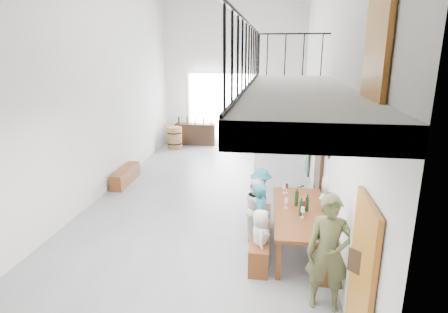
# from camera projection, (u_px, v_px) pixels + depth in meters

# --- Properties ---
(floor) EXTENTS (12.00, 12.00, 0.00)m
(floor) POSITION_uv_depth(u_px,v_px,m) (206.00, 199.00, 9.55)
(floor) COLOR slate
(floor) RESTS_ON ground
(room_walls) EXTENTS (12.00, 12.00, 12.00)m
(room_walls) POSITION_uv_depth(u_px,v_px,m) (204.00, 55.00, 8.59)
(room_walls) COLOR white
(room_walls) RESTS_ON ground
(gateway_portal) EXTENTS (2.80, 0.08, 2.80)m
(gateway_portal) POSITION_uv_depth(u_px,v_px,m) (223.00, 109.00, 14.88)
(gateway_portal) COLOR white
(gateway_portal) RESTS_ON ground
(right_wall_decor) EXTENTS (0.07, 8.28, 5.07)m
(right_wall_decor) POSITION_uv_depth(u_px,v_px,m) (330.00, 157.00, 6.94)
(right_wall_decor) COLOR #AF6B1E
(right_wall_decor) RESTS_ON ground
(balcony) EXTENTS (1.52, 5.62, 4.00)m
(balcony) POSITION_uv_depth(u_px,v_px,m) (297.00, 98.00, 5.50)
(balcony) COLOR silver
(balcony) RESTS_ON ground
(tasting_table) EXTENTS (1.03, 2.42, 0.79)m
(tasting_table) POSITION_uv_depth(u_px,v_px,m) (300.00, 215.00, 6.93)
(tasting_table) COLOR brown
(tasting_table) RESTS_ON ground
(bench_inner) EXTENTS (0.34, 2.09, 0.48)m
(bench_inner) POSITION_uv_depth(u_px,v_px,m) (261.00, 237.00, 7.08)
(bench_inner) COLOR brown
(bench_inner) RESTS_ON ground
(bench_wall) EXTENTS (0.33, 2.28, 0.52)m
(bench_wall) POSITION_uv_depth(u_px,v_px,m) (319.00, 239.00, 6.96)
(bench_wall) COLOR brown
(bench_wall) RESTS_ON ground
(tableware) EXTENTS (0.47, 1.24, 0.35)m
(tableware) POSITION_uv_depth(u_px,v_px,m) (297.00, 201.00, 7.01)
(tableware) COLOR black
(tableware) RESTS_ON tasting_table
(side_bench) EXTENTS (0.37, 1.52, 0.43)m
(side_bench) POSITION_uv_depth(u_px,v_px,m) (125.00, 176.00, 10.64)
(side_bench) COLOR brown
(side_bench) RESTS_ON ground
(oak_barrel) EXTENTS (0.57, 0.57, 0.84)m
(oak_barrel) POSITION_uv_depth(u_px,v_px,m) (175.00, 138.00, 14.37)
(oak_barrel) COLOR brown
(oak_barrel) RESTS_ON ground
(serving_counter) EXTENTS (1.62, 0.51, 0.84)m
(serving_counter) POSITION_uv_depth(u_px,v_px,m) (195.00, 134.00, 15.02)
(serving_counter) COLOR #342313
(serving_counter) RESTS_ON ground
(counter_bottles) EXTENTS (1.36, 0.16, 0.28)m
(counter_bottles) POSITION_uv_depth(u_px,v_px,m) (195.00, 120.00, 14.87)
(counter_bottles) COLOR black
(counter_bottles) RESTS_ON serving_counter
(guest_left_a) EXTENTS (0.38, 0.55, 1.08)m
(guest_left_a) POSITION_uv_depth(u_px,v_px,m) (260.00, 239.00, 6.37)
(guest_left_a) COLOR silver
(guest_left_a) RESTS_ON ground
(guest_left_b) EXTENTS (0.35, 0.51, 1.37)m
(guest_left_b) POSITION_uv_depth(u_px,v_px,m) (261.00, 219.00, 6.81)
(guest_left_b) COLOR #226171
(guest_left_b) RESTS_ON ground
(guest_left_c) EXTENTS (0.48, 0.61, 1.25)m
(guest_left_c) POSITION_uv_depth(u_px,v_px,m) (257.00, 209.00, 7.39)
(guest_left_c) COLOR silver
(guest_left_c) RESTS_ON ground
(guest_left_d) EXTENTS (0.59, 0.87, 1.25)m
(guest_left_d) POSITION_uv_depth(u_px,v_px,m) (260.00, 197.00, 7.99)
(guest_left_d) COLOR #226171
(guest_left_d) RESTS_ON ground
(guest_right_a) EXTENTS (0.45, 0.75, 1.19)m
(guest_right_a) POSITION_uv_depth(u_px,v_px,m) (339.00, 234.00, 6.43)
(guest_right_a) COLOR red
(guest_right_a) RESTS_ON ground
(guest_right_b) EXTENTS (0.35, 1.06, 1.13)m
(guest_right_b) POSITION_uv_depth(u_px,v_px,m) (331.00, 220.00, 7.05)
(guest_right_b) COLOR black
(guest_right_b) RESTS_ON ground
(guest_right_c) EXTENTS (0.54, 0.69, 1.24)m
(guest_right_c) POSITION_uv_depth(u_px,v_px,m) (328.00, 205.00, 7.56)
(guest_right_c) COLOR silver
(guest_right_c) RESTS_ON ground
(host_standing) EXTENTS (0.68, 0.50, 1.74)m
(host_standing) POSITION_uv_depth(u_px,v_px,m) (329.00, 253.00, 5.29)
(host_standing) COLOR #4D512D
(host_standing) RESTS_ON ground
(potted_plant) EXTENTS (0.37, 0.33, 0.37)m
(potted_plant) POSITION_uv_depth(u_px,v_px,m) (303.00, 190.00, 9.62)
(potted_plant) COLOR #134414
(potted_plant) RESTS_ON ground
(bicycle_near) EXTENTS (1.90, 1.02, 0.95)m
(bicycle_near) POSITION_uv_depth(u_px,v_px,m) (255.00, 137.00, 14.30)
(bicycle_near) COLOR black
(bicycle_near) RESTS_ON ground
(bicycle_far) EXTENTS (1.70, 0.58, 1.01)m
(bicycle_far) POSITION_uv_depth(u_px,v_px,m) (259.00, 136.00, 14.31)
(bicycle_far) COLOR black
(bicycle_far) RESTS_ON ground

